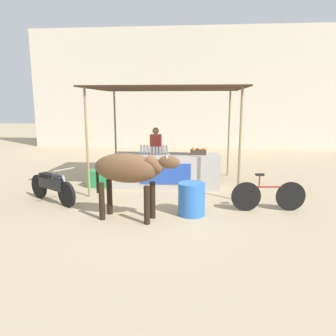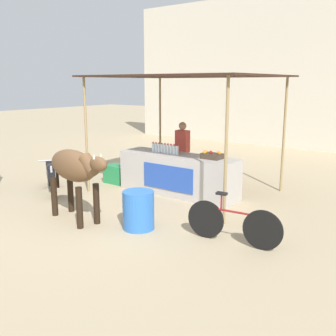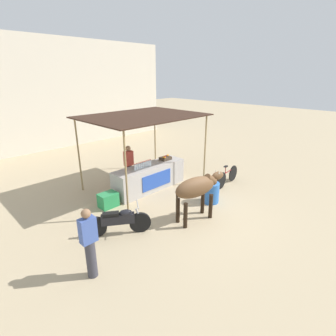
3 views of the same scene
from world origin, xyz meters
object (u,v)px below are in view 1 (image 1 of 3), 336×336
Objects in this scene: stall_counter at (166,171)px; bicycle_leaning at (268,196)px; cooler_box at (99,178)px; motorcycle_parked at (52,185)px; water_barrel at (192,199)px; fruit_crate at (198,152)px; vendor_behind_counter at (156,154)px; cow at (130,171)px.

stall_counter is 1.81× the size of bicycle_leaning.
cooler_box is 0.39× the size of motorcycle_parked.
motorcycle_parked reaches higher than water_barrel.
motorcycle_parked reaches higher than bicycle_leaning.
fruit_crate is 1.48m from vendor_behind_counter.
cooler_box is at bearing -177.12° from stall_counter.
vendor_behind_counter is 0.89× the size of cow.
motorcycle_parked is (-3.37, 0.61, 0.08)m from water_barrel.
cooler_box is 0.36× the size of bicycle_leaning.
vendor_behind_counter is at bearing 137.30° from bicycle_leaning.
fruit_crate is 0.24× the size of cow.
vendor_behind_counter is 1.86m from cooler_box.
cooler_box is (-2.83, -0.15, -0.79)m from fruit_crate.
bicycle_leaning is at bearing -22.10° from cooler_box.
stall_counter is 1.82× the size of vendor_behind_counter.
motorcycle_parked is (-2.61, -1.69, -0.05)m from stall_counter.
vendor_behind_counter reaches higher than cooler_box.
cow is at bearing -91.71° from vendor_behind_counter.
motorcycle_parked is 5.07m from bicycle_leaning.
cow reaches higher than cooler_box.
water_barrel is at bearing -39.30° from cooler_box.
cooler_box is at bearing -177.01° from fruit_crate.
fruit_crate is at bearing 86.68° from water_barrel.
stall_counter reaches higher than cooler_box.
vendor_behind_counter reaches higher than water_barrel.
motorcycle_parked is at bearing -132.23° from vendor_behind_counter.
cooler_box is at bearing -151.08° from vendor_behind_counter.
water_barrel is at bearing -93.32° from fruit_crate.
cow reaches higher than stall_counter.
fruit_crate is 3.07m from cow.
water_barrel is at bearing -10.28° from motorcycle_parked.
motorcycle_parked reaches higher than cooler_box.
fruit_crate is at bearing -28.52° from vendor_behind_counter.
fruit_crate is 3.96m from motorcycle_parked.
bicycle_leaning is at bearing -2.14° from motorcycle_parked.
fruit_crate is at bearing 3.24° from stall_counter.
water_barrel is 1.75m from bicycle_leaning.
water_barrel is 0.43× the size of bicycle_leaning.
bicycle_leaning is (1.56, -1.93, -0.68)m from fruit_crate.
water_barrel reaches higher than cooler_box.
bicycle_leaning is at bearing -37.39° from stall_counter.
water_barrel is (0.76, -2.30, -0.13)m from stall_counter.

